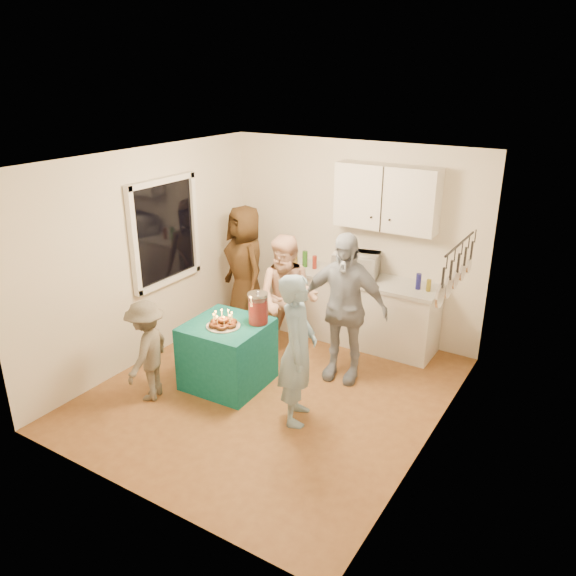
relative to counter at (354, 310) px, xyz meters
The scene contains 19 objects.
floor 1.76m from the counter, 96.71° to the right, with size 4.00×4.00×0.00m, color brown.
ceiling 2.76m from the counter, 96.71° to the right, with size 4.00×4.00×0.00m, color white.
back_wall 0.94m from the counter, 123.69° to the left, with size 3.60×3.60×0.00m, color silver.
left_wall 2.77m from the counter, 139.64° to the right, with size 4.00×4.00×0.00m, color silver.
right_wall 2.49m from the counter, 46.74° to the right, with size 4.00×4.00×0.00m, color silver.
window_night 2.66m from the counter, 144.60° to the right, with size 0.04×1.00×1.20m, color black.
counter is the anchor object (origin of this frame).
countertop 0.46m from the counter, 90.00° to the right, with size 2.24×0.62×0.05m, color beige.
upper_cabinet 1.56m from the counter, 26.57° to the left, with size 1.30×0.30×0.80m, color white.
pot_rack 2.16m from the counter, 33.34° to the right, with size 0.12×1.00×0.60m, color black.
microwave 0.64m from the counter, ahead, with size 0.57×0.39×0.32m, color white.
party_table 1.95m from the counter, 112.18° to the right, with size 0.85×0.85×0.76m, color #0E5F5B.
donut_cake 2.05m from the counter, 110.97° to the right, with size 0.38×0.38×0.18m, color #381C0C, non-canonical shape.
punch_jar 1.73m from the counter, 105.39° to the right, with size 0.22×0.22×0.34m, color red.
man_birthday 2.05m from the counter, 81.24° to the right, with size 0.59×0.38×1.60m, color #7E9FB8.
woman_back_left 1.60m from the counter, 166.04° to the right, with size 0.85×0.55×1.74m, color brown.
woman_back_center 1.10m from the counter, 117.18° to the right, with size 0.78×0.61×1.60m, color tan.
woman_back_right 1.11m from the counter, 72.49° to the right, with size 1.04×0.43×1.78m, color #111F3A.
child_near_left 2.81m from the counter, 117.39° to the right, with size 0.74×0.43×1.15m, color #524B41.
Camera 1 is at (3.05, -4.60, 3.41)m, focal length 35.00 mm.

